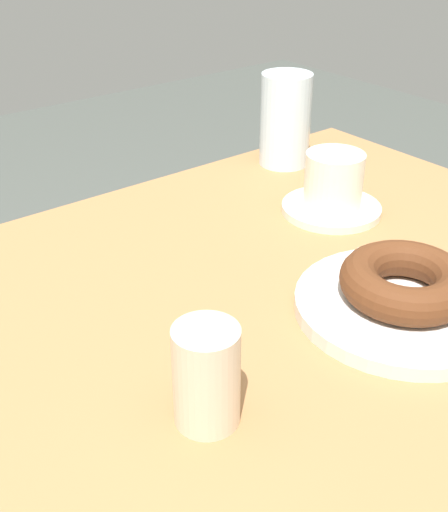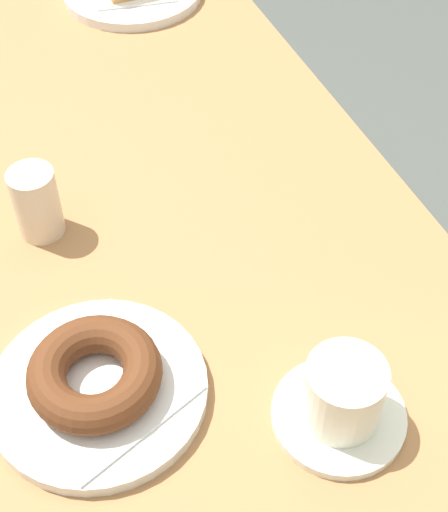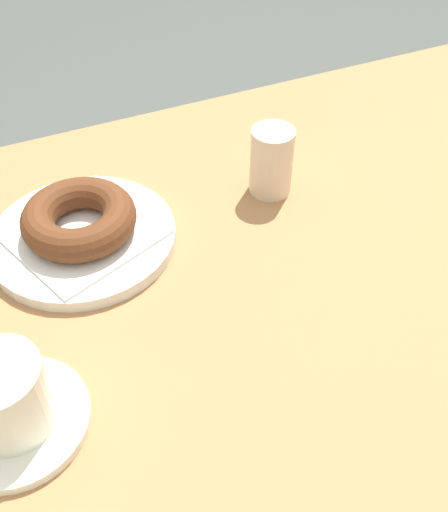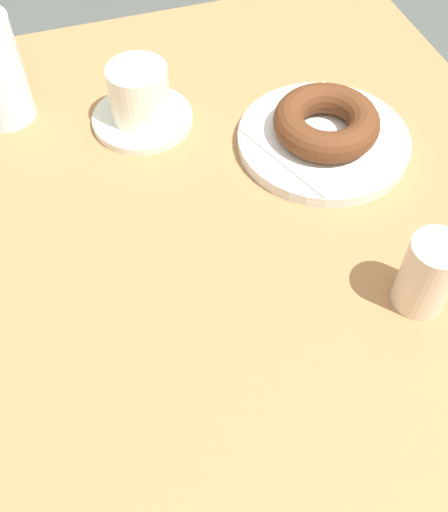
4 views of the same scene
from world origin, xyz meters
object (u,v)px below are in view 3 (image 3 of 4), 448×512
at_px(plate_chocolate_ring, 83,238).
at_px(sugar_jar, 271,161).
at_px(donut_chocolate_ring, 79,218).
at_px(coffee_cup, 8,402).

bearing_deg(plate_chocolate_ring, sugar_jar, -0.28).
relative_size(plate_chocolate_ring, sugar_jar, 2.44).
bearing_deg(sugar_jar, plate_chocolate_ring, 179.72).
xyz_separation_m(plate_chocolate_ring, donut_chocolate_ring, (0.00, 0.00, 0.03)).
distance_m(coffee_cup, sugar_jar, 0.39).
height_order(plate_chocolate_ring, sugar_jar, sugar_jar).
bearing_deg(donut_chocolate_ring, plate_chocolate_ring, 0.00).
xyz_separation_m(plate_chocolate_ring, sugar_jar, (0.23, -0.00, 0.03)).
relative_size(donut_chocolate_ring, sugar_jar, 1.48).
bearing_deg(plate_chocolate_ring, donut_chocolate_ring, 0.00).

